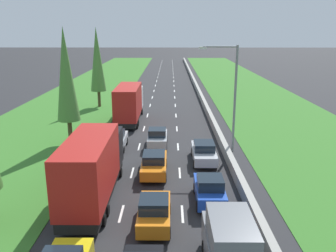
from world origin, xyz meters
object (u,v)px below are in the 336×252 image
object	(u,v)px
silver_hatchback_centre_lane	(157,138)
red_box_truck_left_lane_fourth	(129,103)
orange_hatchback_centre_lane	(154,212)
red_box_truck_left_lane	(93,166)
silver_sedan_right_lane	(204,152)
grey_van_right_lane	(230,248)
poplar_tree_third	(97,60)
poplar_tree_second	(66,75)
blue_hatchback_right_lane	(209,189)
silver_hatchback_left_lane	(116,140)
street_light_mast	(231,91)
orange_sedan_centre_lane	(154,163)

from	to	relation	value
silver_hatchback_centre_lane	red_box_truck_left_lane_fourth	distance (m)	9.80
orange_hatchback_centre_lane	red_box_truck_left_lane_fourth	size ratio (longest dim) A/B	0.41
red_box_truck_left_lane	silver_sedan_right_lane	world-z (taller)	red_box_truck_left_lane
grey_van_right_lane	poplar_tree_third	world-z (taller)	poplar_tree_third
grey_van_right_lane	poplar_tree_third	bearing A→B (deg)	109.44
grey_van_right_lane	orange_hatchback_centre_lane	distance (m)	5.27
grey_van_right_lane	silver_hatchback_centre_lane	distance (m)	17.77
silver_sedan_right_lane	red_box_truck_left_lane_fourth	distance (m)	14.78
poplar_tree_third	poplar_tree_second	bearing A→B (deg)	-88.41
orange_hatchback_centre_lane	grey_van_right_lane	bearing A→B (deg)	-50.59
blue_hatchback_right_lane	poplar_tree_second	size ratio (longest dim) A/B	0.37
silver_hatchback_left_lane	orange_hatchback_centre_lane	bearing A→B (deg)	-72.78
silver_hatchback_centre_lane	poplar_tree_third	bearing A→B (deg)	116.55
blue_hatchback_right_lane	silver_hatchback_left_lane	distance (m)	12.31
grey_van_right_lane	blue_hatchback_right_lane	distance (m)	6.78
red_box_truck_left_lane_fourth	poplar_tree_second	xyz separation A→B (m)	(-4.57, -8.06, 4.13)
red_box_truck_left_lane_fourth	poplar_tree_second	bearing A→B (deg)	-119.56
red_box_truck_left_lane	silver_hatchback_left_lane	xyz separation A→B (m)	(-0.09, 9.66, -1.35)
silver_sedan_right_lane	silver_hatchback_centre_lane	bearing A→B (deg)	135.78
silver_sedan_right_lane	street_light_mast	size ratio (longest dim) A/B	0.50
silver_hatchback_centre_lane	poplar_tree_third	distance (m)	19.85
silver_hatchback_centre_lane	poplar_tree_second	world-z (taller)	poplar_tree_second
silver_sedan_right_lane	silver_hatchback_centre_lane	size ratio (longest dim) A/B	1.15
red_box_truck_left_lane	silver_hatchback_left_lane	distance (m)	9.76
orange_sedan_centre_lane	orange_hatchback_centre_lane	bearing A→B (deg)	-87.39
red_box_truck_left_lane_fourth	poplar_tree_third	bearing A→B (deg)	122.06
red_box_truck_left_lane	silver_sedan_right_lane	size ratio (longest dim) A/B	2.09
red_box_truck_left_lane	orange_sedan_centre_lane	distance (m)	5.51
silver_hatchback_centre_lane	blue_hatchback_right_lane	bearing A→B (deg)	-71.62
red_box_truck_left_lane	grey_van_right_lane	size ratio (longest dim) A/B	1.92
red_box_truck_left_lane	street_light_mast	bearing A→B (deg)	43.24
street_light_mast	silver_hatchback_centre_lane	bearing A→B (deg)	169.90
silver_hatchback_left_lane	orange_sedan_centre_lane	bearing A→B (deg)	-57.37
silver_hatchback_centre_lane	poplar_tree_second	size ratio (longest dim) A/B	0.37
street_light_mast	blue_hatchback_right_lane	bearing A→B (deg)	-105.73
silver_hatchback_centre_lane	silver_hatchback_left_lane	xyz separation A→B (m)	(-3.63, -0.62, 0.00)
blue_hatchback_right_lane	orange_sedan_centre_lane	world-z (taller)	blue_hatchback_right_lane
grey_van_right_lane	red_box_truck_left_lane	bearing A→B (deg)	135.28
poplar_tree_second	red_box_truck_left_lane_fourth	bearing A→B (deg)	60.44
silver_hatchback_left_lane	blue_hatchback_right_lane	bearing A→B (deg)	-54.41
grey_van_right_lane	orange_hatchback_centre_lane	size ratio (longest dim) A/B	1.26
poplar_tree_third	street_light_mast	distance (m)	23.42
grey_van_right_lane	silver_hatchback_left_lane	distance (m)	18.28
silver_sedan_right_lane	red_box_truck_left_lane	bearing A→B (deg)	-138.29
silver_hatchback_left_lane	street_light_mast	size ratio (longest dim) A/B	0.43
blue_hatchback_right_lane	silver_hatchback_centre_lane	xyz separation A→B (m)	(-3.53, 10.63, 0.00)
orange_hatchback_centre_lane	orange_sedan_centre_lane	xyz separation A→B (m)	(-0.32, 7.06, -0.02)
street_light_mast	poplar_tree_second	bearing A→B (deg)	171.67
red_box_truck_left_lane	grey_van_right_lane	bearing A→B (deg)	-44.72
grey_van_right_lane	poplar_tree_third	xyz separation A→B (m)	(-12.16, 34.44, 4.93)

